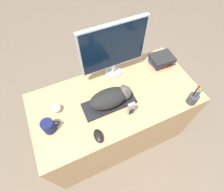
{
  "coord_description": "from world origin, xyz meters",
  "views": [
    {
      "loc": [
        -0.35,
        -0.35,
        1.96
      ],
      "look_at": [
        -0.04,
        0.33,
        0.83
      ],
      "focal_mm": 28.0,
      "sensor_mm": 36.0,
      "label": 1
    }
  ],
  "objects_px": {
    "computer_mouse": "(98,136)",
    "baseball": "(56,108)",
    "coffee_mug": "(49,126)",
    "pen_cup": "(193,98)",
    "monitor": "(114,48)",
    "keyboard": "(109,103)",
    "phone": "(131,109)",
    "cat": "(112,97)",
    "book_stack": "(161,60)"
  },
  "relations": [
    {
      "from": "keyboard",
      "to": "monitor",
      "type": "distance_m",
      "value": 0.43
    },
    {
      "from": "monitor",
      "to": "baseball",
      "type": "height_order",
      "value": "monitor"
    },
    {
      "from": "cat",
      "to": "baseball",
      "type": "relative_size",
      "value": 4.82
    },
    {
      "from": "baseball",
      "to": "book_stack",
      "type": "relative_size",
      "value": 0.32
    },
    {
      "from": "cat",
      "to": "book_stack",
      "type": "distance_m",
      "value": 0.62
    },
    {
      "from": "monitor",
      "to": "phone",
      "type": "height_order",
      "value": "monitor"
    },
    {
      "from": "monitor",
      "to": "coffee_mug",
      "type": "xyz_separation_m",
      "value": [
        -0.64,
        -0.3,
        -0.23
      ]
    },
    {
      "from": "keyboard",
      "to": "coffee_mug",
      "type": "bearing_deg",
      "value": -177.7
    },
    {
      "from": "book_stack",
      "to": "monitor",
      "type": "bearing_deg",
      "value": 169.67
    },
    {
      "from": "monitor",
      "to": "coffee_mug",
      "type": "relative_size",
      "value": 4.35
    },
    {
      "from": "monitor",
      "to": "keyboard",
      "type": "bearing_deg",
      "value": -120.78
    },
    {
      "from": "cat",
      "to": "coffee_mug",
      "type": "relative_size",
      "value": 2.74
    },
    {
      "from": "cat",
      "to": "phone",
      "type": "distance_m",
      "value": 0.17
    },
    {
      "from": "keyboard",
      "to": "coffee_mug",
      "type": "distance_m",
      "value": 0.47
    },
    {
      "from": "phone",
      "to": "cat",
      "type": "bearing_deg",
      "value": 121.59
    },
    {
      "from": "keyboard",
      "to": "computer_mouse",
      "type": "distance_m",
      "value": 0.28
    },
    {
      "from": "computer_mouse",
      "to": "baseball",
      "type": "bearing_deg",
      "value": 122.3
    },
    {
      "from": "keyboard",
      "to": "coffee_mug",
      "type": "xyz_separation_m",
      "value": [
        -0.47,
        -0.02,
        0.04
      ]
    },
    {
      "from": "cat",
      "to": "monitor",
      "type": "relative_size",
      "value": 0.63
    },
    {
      "from": "monitor",
      "to": "coffee_mug",
      "type": "height_order",
      "value": "monitor"
    },
    {
      "from": "cat",
      "to": "pen_cup",
      "type": "distance_m",
      "value": 0.63
    },
    {
      "from": "computer_mouse",
      "to": "pen_cup",
      "type": "relative_size",
      "value": 0.51
    },
    {
      "from": "keyboard",
      "to": "book_stack",
      "type": "height_order",
      "value": "book_stack"
    },
    {
      "from": "computer_mouse",
      "to": "phone",
      "type": "xyz_separation_m",
      "value": [
        0.29,
        0.07,
        0.05
      ]
    },
    {
      "from": "cat",
      "to": "pen_cup",
      "type": "xyz_separation_m",
      "value": [
        0.58,
        -0.25,
        -0.03
      ]
    },
    {
      "from": "baseball",
      "to": "book_stack",
      "type": "xyz_separation_m",
      "value": [
        1.0,
        0.09,
        0.01
      ]
    },
    {
      "from": "keyboard",
      "to": "phone",
      "type": "distance_m",
      "value": 0.19
    },
    {
      "from": "keyboard",
      "to": "book_stack",
      "type": "relative_size",
      "value": 1.88
    },
    {
      "from": "pen_cup",
      "to": "phone",
      "type": "height_order",
      "value": "pen_cup"
    },
    {
      "from": "cat",
      "to": "phone",
      "type": "xyz_separation_m",
      "value": [
        0.09,
        -0.14,
        -0.02
      ]
    },
    {
      "from": "computer_mouse",
      "to": "phone",
      "type": "height_order",
      "value": "phone"
    },
    {
      "from": "keyboard",
      "to": "computer_mouse",
      "type": "relative_size",
      "value": 3.89
    },
    {
      "from": "coffee_mug",
      "to": "baseball",
      "type": "height_order",
      "value": "coffee_mug"
    },
    {
      "from": "baseball",
      "to": "computer_mouse",
      "type": "bearing_deg",
      "value": -57.7
    },
    {
      "from": "computer_mouse",
      "to": "baseball",
      "type": "xyz_separation_m",
      "value": [
        -0.21,
        0.33,
        0.02
      ]
    },
    {
      "from": "baseball",
      "to": "pen_cup",
      "type": "bearing_deg",
      "value": -20.33
    },
    {
      "from": "keyboard",
      "to": "phone",
      "type": "bearing_deg",
      "value": -51.32
    },
    {
      "from": "computer_mouse",
      "to": "monitor",
      "type": "bearing_deg",
      "value": 55.34
    },
    {
      "from": "coffee_mug",
      "to": "baseball",
      "type": "distance_m",
      "value": 0.16
    },
    {
      "from": "monitor",
      "to": "baseball",
      "type": "bearing_deg",
      "value": -163.04
    },
    {
      "from": "monitor",
      "to": "pen_cup",
      "type": "relative_size",
      "value": 2.59
    },
    {
      "from": "monitor",
      "to": "baseball",
      "type": "xyz_separation_m",
      "value": [
        -0.56,
        -0.17,
        -0.25
      ]
    },
    {
      "from": "phone",
      "to": "pen_cup",
      "type": "bearing_deg",
      "value": -12.57
    },
    {
      "from": "cat",
      "to": "monitor",
      "type": "distance_m",
      "value": 0.38
    },
    {
      "from": "monitor",
      "to": "cat",
      "type": "bearing_deg",
      "value": -116.69
    },
    {
      "from": "book_stack",
      "to": "computer_mouse",
      "type": "bearing_deg",
      "value": -151.99
    },
    {
      "from": "baseball",
      "to": "phone",
      "type": "relative_size",
      "value": 0.51
    },
    {
      "from": "pen_cup",
      "to": "cat",
      "type": "bearing_deg",
      "value": 156.42
    },
    {
      "from": "coffee_mug",
      "to": "pen_cup",
      "type": "distance_m",
      "value": 1.1
    },
    {
      "from": "computer_mouse",
      "to": "baseball",
      "type": "height_order",
      "value": "baseball"
    }
  ]
}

